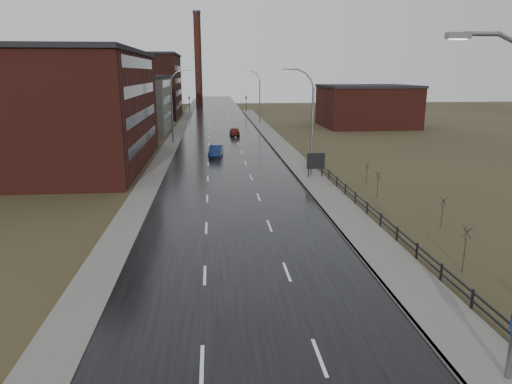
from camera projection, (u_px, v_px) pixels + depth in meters
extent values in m
cube|color=black|center=(224.00, 144.00, 71.67)|extent=(14.00, 300.00, 0.06)
cube|color=#595651|center=(311.00, 178.00, 48.37)|extent=(3.20, 180.00, 0.18)
cube|color=slate|center=(297.00, 178.00, 48.23)|extent=(0.16, 180.00, 0.18)
cube|color=#595651|center=(171.00, 145.00, 70.91)|extent=(2.40, 260.00, 0.12)
cube|color=#471914|center=(48.00, 111.00, 53.66)|extent=(22.00, 28.00, 13.00)
cube|color=black|center=(41.00, 52.00, 51.95)|extent=(22.44, 28.56, 0.50)
cube|color=black|center=(144.00, 140.00, 55.55)|extent=(0.06, 22.40, 1.20)
cube|color=black|center=(143.00, 115.00, 54.79)|extent=(0.06, 22.40, 1.20)
cube|color=black|center=(141.00, 89.00, 54.03)|extent=(0.06, 22.40, 1.20)
cube|color=black|center=(139.00, 63.00, 53.27)|extent=(0.06, 22.40, 1.20)
cube|color=slate|center=(125.00, 105.00, 86.09)|extent=(16.00, 20.00, 10.00)
cube|color=black|center=(123.00, 76.00, 84.76)|extent=(16.32, 20.40, 0.50)
cube|color=black|center=(169.00, 115.00, 87.33)|extent=(0.06, 16.00, 1.20)
cube|color=black|center=(168.00, 99.00, 86.57)|extent=(0.06, 16.00, 1.20)
cube|color=black|center=(167.00, 83.00, 85.81)|extent=(0.06, 16.00, 1.20)
cube|color=#331611|center=(126.00, 87.00, 113.89)|extent=(26.00, 24.00, 15.00)
cube|color=black|center=(124.00, 55.00, 111.93)|extent=(26.52, 24.48, 0.50)
cube|color=black|center=(179.00, 105.00, 116.22)|extent=(0.06, 19.20, 1.20)
cube|color=black|center=(179.00, 93.00, 115.46)|extent=(0.06, 19.20, 1.20)
cube|color=black|center=(178.00, 81.00, 114.70)|extent=(0.06, 19.20, 1.20)
cube|color=black|center=(178.00, 68.00, 113.94)|extent=(0.06, 19.20, 1.20)
cube|color=#471914|center=(367.00, 107.00, 94.63)|extent=(18.00, 16.00, 8.00)
cube|color=black|center=(368.00, 86.00, 93.55)|extent=(18.36, 16.32, 0.50)
cylinder|color=#331611|center=(198.00, 60.00, 154.00)|extent=(2.40, 2.40, 30.00)
cylinder|color=black|center=(197.00, 12.00, 150.12)|extent=(2.70, 2.70, 0.80)
cylinder|color=slate|center=(483.00, 34.00, 13.35)|extent=(1.15, 0.14, 0.14)
cube|color=slate|center=(458.00, 35.00, 13.30)|extent=(0.70, 0.28, 0.18)
cube|color=silver|center=(458.00, 39.00, 13.32)|extent=(0.50, 0.20, 0.04)
cylinder|color=slate|center=(312.00, 133.00, 48.17)|extent=(0.24, 0.24, 9.50)
cylinder|color=slate|center=(312.00, 83.00, 46.85)|extent=(0.51, 0.14, 0.98)
cylinder|color=slate|center=(308.00, 76.00, 46.62)|extent=(0.81, 0.14, 0.81)
cylinder|color=slate|center=(301.00, 71.00, 46.44)|extent=(0.98, 0.14, 0.51)
cylinder|color=slate|center=(293.00, 69.00, 46.32)|extent=(1.01, 0.14, 0.14)
cube|color=slate|center=(286.00, 70.00, 46.27)|extent=(0.70, 0.28, 0.18)
cube|color=silver|center=(286.00, 71.00, 46.29)|extent=(0.50, 0.20, 0.04)
cylinder|color=slate|center=(172.00, 113.00, 71.67)|extent=(0.24, 0.24, 9.50)
cylinder|color=slate|center=(171.00, 79.00, 70.38)|extent=(0.51, 0.14, 0.98)
cylinder|color=slate|center=(174.00, 75.00, 70.24)|extent=(0.81, 0.14, 0.81)
cylinder|color=slate|center=(179.00, 72.00, 70.18)|extent=(0.98, 0.14, 0.51)
cylinder|color=slate|center=(184.00, 70.00, 70.22)|extent=(1.01, 0.14, 0.14)
cube|color=slate|center=(189.00, 71.00, 70.29)|extent=(0.70, 0.28, 0.18)
cube|color=silver|center=(189.00, 71.00, 70.32)|extent=(0.50, 0.20, 0.04)
cylinder|color=slate|center=(260.00, 102.00, 100.17)|extent=(0.24, 0.24, 9.50)
cylinder|color=slate|center=(259.00, 78.00, 98.85)|extent=(0.51, 0.14, 0.98)
cylinder|color=slate|center=(257.00, 74.00, 98.62)|extent=(0.81, 0.14, 0.81)
cylinder|color=slate|center=(254.00, 72.00, 98.44)|extent=(0.98, 0.14, 0.51)
cylinder|color=slate|center=(250.00, 71.00, 98.32)|extent=(1.01, 0.14, 0.14)
cube|color=slate|center=(246.00, 71.00, 98.27)|extent=(0.70, 0.28, 0.18)
cube|color=silver|center=(247.00, 72.00, 98.29)|extent=(0.50, 0.20, 0.04)
cube|color=black|center=(472.00, 300.00, 21.44)|extent=(0.10, 0.10, 1.10)
cube|color=black|center=(441.00, 273.00, 24.33)|extent=(0.10, 0.10, 1.10)
cube|color=black|center=(417.00, 252.00, 27.22)|extent=(0.10, 0.10, 1.10)
cube|color=black|center=(397.00, 235.00, 30.11)|extent=(0.10, 0.10, 1.10)
cube|color=black|center=(381.00, 220.00, 33.00)|extent=(0.10, 0.10, 1.10)
cube|color=black|center=(367.00, 209.00, 35.89)|extent=(0.10, 0.10, 1.10)
cube|color=black|center=(355.00, 198.00, 38.78)|extent=(0.10, 0.10, 1.10)
cube|color=black|center=(345.00, 190.00, 41.67)|extent=(0.10, 0.10, 1.10)
cube|color=black|center=(337.00, 182.00, 44.55)|extent=(0.10, 0.10, 1.10)
cube|color=black|center=(329.00, 175.00, 47.44)|extent=(0.10, 0.10, 1.10)
cube|color=black|center=(322.00, 170.00, 50.33)|extent=(0.10, 0.10, 1.10)
cube|color=black|center=(316.00, 164.00, 53.22)|extent=(0.10, 0.10, 1.10)
cube|color=black|center=(311.00, 160.00, 56.11)|extent=(0.10, 0.10, 1.10)
cube|color=black|center=(384.00, 217.00, 32.42)|extent=(0.08, 53.00, 0.10)
cube|color=black|center=(383.00, 223.00, 32.52)|extent=(0.08, 53.00, 0.10)
cylinder|color=#382D23|center=(464.00, 255.00, 25.53)|extent=(0.08, 0.08, 2.05)
cylinder|color=#382D23|center=(468.00, 232.00, 25.20)|extent=(0.04, 0.69, 0.81)
cylinder|color=#382D23|center=(467.00, 232.00, 25.24)|extent=(0.65, 0.26, 0.82)
cylinder|color=#382D23|center=(466.00, 232.00, 25.22)|extent=(0.39, 0.58, 0.83)
cylinder|color=#382D23|center=(467.00, 233.00, 25.16)|extent=(0.39, 0.58, 0.83)
cylinder|color=#382D23|center=(468.00, 233.00, 25.15)|extent=(0.65, 0.26, 0.82)
cylinder|color=#382D23|center=(442.00, 216.00, 32.96)|extent=(0.08, 0.08, 1.72)
cylinder|color=#382D23|center=(444.00, 201.00, 32.68)|extent=(0.04, 0.58, 0.68)
cylinder|color=#382D23|center=(443.00, 201.00, 32.72)|extent=(0.55, 0.22, 0.69)
cylinder|color=#382D23|center=(443.00, 201.00, 32.70)|extent=(0.33, 0.49, 0.70)
cylinder|color=#382D23|center=(443.00, 201.00, 32.64)|extent=(0.33, 0.49, 0.70)
cylinder|color=#382D23|center=(444.00, 201.00, 32.63)|extent=(0.55, 0.22, 0.69)
cylinder|color=#382D23|center=(377.00, 188.00, 40.83)|extent=(0.08, 0.08, 1.78)
cylinder|color=#382D23|center=(379.00, 176.00, 40.54)|extent=(0.04, 0.60, 0.70)
cylinder|color=#382D23|center=(378.00, 176.00, 40.58)|extent=(0.57, 0.23, 0.71)
cylinder|color=#382D23|center=(378.00, 176.00, 40.56)|extent=(0.34, 0.51, 0.72)
cylinder|color=#382D23|center=(378.00, 176.00, 40.51)|extent=(0.34, 0.51, 0.72)
cylinder|color=#382D23|center=(379.00, 176.00, 40.49)|extent=(0.57, 0.23, 0.71)
cylinder|color=#382D23|center=(367.00, 176.00, 46.33)|extent=(0.08, 0.08, 1.50)
cylinder|color=#382D23|center=(368.00, 166.00, 46.09)|extent=(0.04, 0.51, 0.60)
cylinder|color=#382D23|center=(367.00, 166.00, 46.13)|extent=(0.49, 0.20, 0.61)
cylinder|color=#382D23|center=(367.00, 166.00, 46.11)|extent=(0.29, 0.43, 0.61)
cylinder|color=#382D23|center=(367.00, 167.00, 46.05)|extent=(0.29, 0.43, 0.61)
cylinder|color=#382D23|center=(368.00, 167.00, 46.04)|extent=(0.49, 0.20, 0.61)
cube|color=black|center=(309.00, 170.00, 48.37)|extent=(0.10, 0.10, 1.80)
cube|color=black|center=(322.00, 170.00, 48.50)|extent=(0.10, 0.10, 1.80)
cube|color=silver|center=(316.00, 161.00, 48.13)|extent=(1.82, 0.08, 1.59)
cube|color=black|center=(316.00, 161.00, 48.09)|extent=(1.92, 0.04, 1.69)
cylinder|color=black|center=(189.00, 103.00, 128.07)|extent=(0.16, 0.16, 5.20)
imported|color=black|center=(189.00, 95.00, 127.52)|extent=(0.58, 2.73, 1.10)
sphere|color=#FF190C|center=(189.00, 94.00, 127.30)|extent=(0.18, 0.18, 0.18)
cylinder|color=black|center=(246.00, 103.00, 129.53)|extent=(0.16, 0.16, 5.20)
imported|color=black|center=(246.00, 95.00, 128.99)|extent=(0.58, 2.73, 1.10)
sphere|color=#FF190C|center=(246.00, 94.00, 128.77)|extent=(0.18, 0.18, 0.18)
imported|color=#0D1C43|center=(216.00, 151.00, 60.73)|extent=(2.10, 4.70, 1.50)
imported|color=#54190E|center=(235.00, 132.00, 81.44)|extent=(1.74, 4.31, 1.47)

